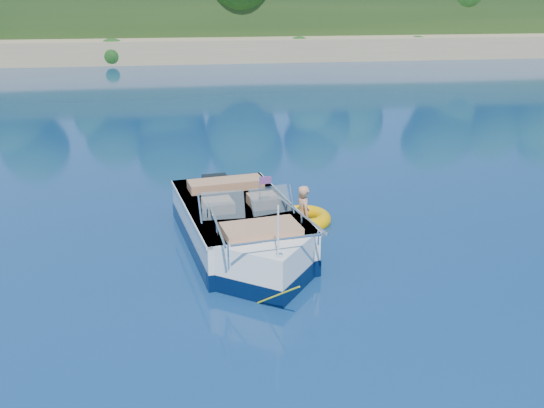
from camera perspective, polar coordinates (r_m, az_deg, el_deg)
name	(u,v)px	position (r m, az deg, el deg)	size (l,w,h in m)	color
ground	(323,368)	(8.51, 4.81, -15.13)	(160.00, 160.00, 0.00)	#092144
shoreline	(192,23)	(70.66, -7.52, 16.51)	(170.00, 59.00, 6.00)	#A3825E
motorboat	(243,233)	(11.75, -2.73, -2.70)	(2.61, 5.69, 1.91)	white
tow_tube	(304,219)	(13.23, 2.98, -1.39)	(1.24, 1.24, 0.32)	#FFAA00
boy	(302,224)	(13.19, 2.85, -1.85)	(0.50, 0.33, 1.37)	tan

